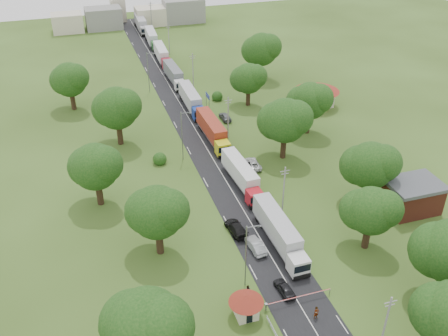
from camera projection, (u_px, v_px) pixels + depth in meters
name	position (u px, v px, depth m)	size (l,w,h in m)	color
ground	(236.00, 197.00, 84.70)	(260.00, 260.00, 0.00)	#324818
road	(204.00, 143.00, 100.96)	(8.00, 200.00, 0.04)	black
boom_barrier	(289.00, 300.00, 63.56)	(9.22, 0.35, 1.18)	slate
guard_booth	(246.00, 303.00, 61.37)	(4.40, 4.40, 3.45)	beige
info_sign	(208.00, 98.00, 112.94)	(0.12, 3.10, 4.10)	slate
pole_0	(385.00, 325.00, 55.23)	(1.60, 0.24, 9.00)	gray
pole_1	(284.00, 191.00, 77.99)	(1.60, 0.24, 9.00)	gray
pole_2	(228.00, 117.00, 100.76)	(1.60, 0.24, 9.00)	gray
pole_3	(193.00, 70.00, 123.52)	(1.60, 0.24, 9.00)	gray
pole_4	(169.00, 38.00, 146.29)	(1.60, 0.24, 9.00)	gray
pole_5	(151.00, 15.00, 169.05)	(1.60, 0.24, 9.00)	gray
lamp_0	(247.00, 253.00, 64.16)	(2.03, 0.22, 10.00)	slate
lamp_1	(183.00, 134.00, 92.61)	(2.03, 0.22, 10.00)	slate
lamp_2	(149.00, 70.00, 121.07)	(2.03, 0.22, 10.00)	slate
tree_2	(371.00, 210.00, 70.37)	(8.00, 8.00, 10.10)	#382616
tree_3	(370.00, 165.00, 79.75)	(8.80, 8.80, 11.07)	#382616
tree_4	(285.00, 120.00, 92.25)	(9.60, 9.60, 12.05)	#382616
tree_5	(309.00, 101.00, 101.41)	(8.80, 8.80, 11.07)	#382616
tree_6	(248.00, 78.00, 113.72)	(8.00, 8.00, 10.10)	#382616
tree_7	(261.00, 49.00, 127.63)	(9.60, 9.60, 12.05)	#382616
tree_9	(146.00, 326.00, 51.16)	(9.60, 9.60, 12.05)	#382616
tree_10	(157.00, 212.00, 69.03)	(8.80, 8.80, 11.07)	#382616
tree_11	(95.00, 166.00, 79.41)	(8.80, 8.80, 11.07)	#382616
tree_12	(116.00, 108.00, 96.91)	(9.60, 9.60, 12.05)	#382616
tree_13	(69.00, 79.00, 111.41)	(8.80, 8.80, 11.07)	#382616
house_brick	(412.00, 196.00, 80.31)	(8.60, 6.60, 5.20)	maroon
house_cream	(317.00, 91.00, 114.98)	(10.08, 10.08, 5.80)	beige
distant_town	(135.00, 16.00, 172.49)	(52.00, 8.00, 8.00)	gray
church	(118.00, 6.00, 176.78)	(5.00, 5.00, 12.30)	beige
truck_0	(279.00, 232.00, 73.09)	(2.81, 15.55, 4.31)	silver
truck_1	(242.00, 175.00, 86.68)	(3.15, 14.65, 4.05)	#B3141F
truck_2	(213.00, 130.00, 100.93)	(2.98, 15.61, 4.32)	#CFCB18
truck_3	(191.00, 99.00, 114.30)	(2.72, 15.23, 4.22)	navy
truck_4	(174.00, 74.00, 128.16)	(2.85, 14.50, 4.01)	silver
truck_5	(162.00, 54.00, 141.77)	(2.98, 14.80, 4.09)	maroon
truck_6	(152.00, 38.00, 155.07)	(3.23, 15.02, 4.15)	#266728
truck_7	(141.00, 24.00, 168.43)	(3.04, 15.67, 4.34)	#AAAAAA
car_lane_front	(285.00, 288.00, 65.53)	(1.62, 4.03, 1.37)	black
car_lane_mid	(256.00, 245.00, 72.77)	(1.65, 4.73, 1.56)	#A2A6AA
car_lane_rear	(236.00, 228.00, 76.24)	(2.18, 5.35, 1.55)	black
car_verge_near	(252.00, 164.00, 92.74)	(2.37, 5.14, 1.43)	silver
car_verge_far	(225.00, 117.00, 109.88)	(1.80, 4.47, 1.52)	#5B5F63
pedestrian_near	(316.00, 313.00, 61.62)	(0.68, 0.45, 1.87)	gray
pedestrian_booth	(248.00, 291.00, 64.84)	(0.85, 0.66, 1.75)	gray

